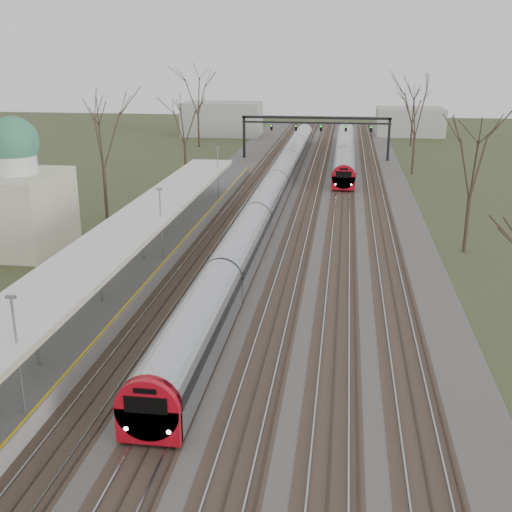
{
  "coord_description": "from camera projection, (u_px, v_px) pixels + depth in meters",
  "views": [
    {
      "loc": [
        4.61,
        -7.07,
        14.85
      ],
      "look_at": [
        -0.95,
        32.67,
        2.0
      ],
      "focal_mm": 45.0,
      "sensor_mm": 36.0,
      "label": 1
    }
  ],
  "objects": [
    {
      "name": "tree_west_far",
      "position": [
        101.0,
        132.0,
        56.88
      ],
      "size": [
        5.5,
        5.5,
        11.33
      ],
      "color": "#2D231C",
      "rests_on": "ground"
    },
    {
      "name": "canopy",
      "position": [
        137.0,
        222.0,
        42.92
      ],
      "size": [
        4.1,
        50.0,
        3.11
      ],
      "color": "slate",
      "rests_on": "platform"
    },
    {
      "name": "track_bed",
      "position": [
        299.0,
        207.0,
        63.63
      ],
      "size": [
        24.0,
        160.0,
        0.22
      ],
      "color": "#474442",
      "rests_on": "ground"
    },
    {
      "name": "train_far",
      "position": [
        345.0,
        150.0,
        90.98
      ],
      "size": [
        2.62,
        45.21,
        3.05
      ],
      "color": "#9A9DA4",
      "rests_on": "ground"
    },
    {
      "name": "platform",
      "position": [
        158.0,
        251.0,
        48.22
      ],
      "size": [
        3.5,
        69.0,
        1.0
      ],
      "primitive_type": "cube",
      "color": "#9E9B93",
      "rests_on": "ground"
    },
    {
      "name": "tree_east_far",
      "position": [
        474.0,
        158.0,
        47.36
      ],
      "size": [
        5.0,
        5.0,
        10.3
      ],
      "color": "#2D231C",
      "rests_on": "ground"
    },
    {
      "name": "signal_gantry",
      "position": [
        316.0,
        125.0,
        90.43
      ],
      "size": [
        21.0,
        0.59,
        6.08
      ],
      "color": "black",
      "rests_on": "ground"
    },
    {
      "name": "train_near",
      "position": [
        275.0,
        186.0,
        66.83
      ],
      "size": [
        2.62,
        90.21,
        3.05
      ],
      "color": "#9A9DA4",
      "rests_on": "ground"
    }
  ]
}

